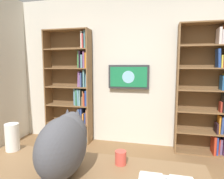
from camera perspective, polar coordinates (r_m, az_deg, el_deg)
wall_back at (r=3.62m, az=6.00°, el=5.34°), size 4.52×0.06×2.70m
bookshelf_left at (r=3.54m, az=27.00°, el=-0.18°), size 0.88×0.28×2.11m
bookshelf_right at (r=3.78m, az=-10.95°, el=0.19°), size 0.87×0.28×2.10m
wall_mounted_tv at (r=3.55m, az=4.83°, el=3.66°), size 0.73×0.07×0.43m
cat at (r=1.33m, az=-13.62°, el=-14.79°), size 0.28×0.57×0.40m
paper_towel_roll at (r=1.85m, az=-26.92°, el=-12.18°), size 0.11×0.11×0.22m
coffee_mug at (r=1.47m, az=2.52°, el=-19.11°), size 0.08×0.08×0.10m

